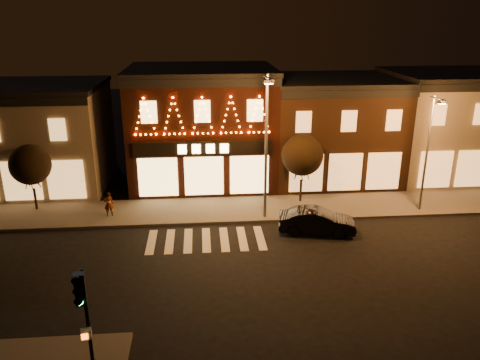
{
  "coord_description": "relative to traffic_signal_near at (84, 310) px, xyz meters",
  "views": [
    {
      "loc": [
        -0.14,
        -19.69,
        11.88
      ],
      "look_at": [
        1.87,
        4.0,
        3.46
      ],
      "focal_mm": 35.54,
      "sensor_mm": 36.0,
      "label": 1
    }
  ],
  "objects": [
    {
      "name": "dark_sedan",
      "position": [
        10.11,
        11.49,
        -2.64
      ],
      "size": [
        4.51,
        2.27,
        1.42
      ],
      "primitive_type": "imported",
      "rotation": [
        0.0,
        0.0,
        1.39
      ],
      "color": "black",
      "rests_on": "ground"
    },
    {
      "name": "traffic_signal_near",
      "position": [
        0.0,
        0.0,
        0.0
      ],
      "size": [
        0.36,
        0.48,
        4.54
      ],
      "rotation": [
        0.0,
        0.0,
        0.18
      ],
      "color": "black",
      "rests_on": "sidewalk_near"
    },
    {
      "name": "sidewalk_far",
      "position": [
        5.83,
        15.09,
        -3.28
      ],
      "size": [
        44.0,
        4.0,
        0.15
      ],
      "primitive_type": "cube",
      "color": "#47423D",
      "rests_on": "ground"
    },
    {
      "name": "tree_right",
      "position": [
        10.11,
        16.0,
        -0.07
      ],
      "size": [
        2.68,
        2.68,
        4.47
      ],
      "rotation": [
        0.0,
        0.0,
        -0.1
      ],
      "color": "black",
      "rests_on": "sidewalk_far"
    },
    {
      "name": "building_right_a",
      "position": [
        13.33,
        21.08,
        0.41
      ],
      "size": [
        9.2,
        8.28,
        7.5
      ],
      "color": "#382013",
      "rests_on": "ground"
    },
    {
      "name": "building_left",
      "position": [
        -9.17,
        21.08,
        0.31
      ],
      "size": [
        12.2,
        8.28,
        7.3
      ],
      "color": "#756653",
      "rests_on": "ground"
    },
    {
      "name": "streetlamp_right",
      "position": [
        17.27,
        13.75,
        1.01
      ],
      "size": [
        0.56,
        1.65,
        7.18
      ],
      "rotation": [
        0.0,
        0.0,
        0.17
      ],
      "color": "#59595E",
      "rests_on": "sidewalk_far"
    },
    {
      "name": "streetlamp_mid",
      "position": [
        7.41,
        13.44,
        1.8
      ],
      "size": [
        0.56,
        1.96,
        8.53
      ],
      "rotation": [
        0.0,
        0.0,
        0.1
      ],
      "color": "#59595E",
      "rests_on": "sidewalk_far"
    },
    {
      "name": "pedestrian",
      "position": [
        -1.99,
        14.57,
        -2.43
      ],
      "size": [
        0.65,
        0.51,
        1.55
      ],
      "primitive_type": "imported",
      "rotation": [
        0.0,
        0.0,
        3.42
      ],
      "color": "gray",
      "rests_on": "sidewalk_far"
    },
    {
      "name": "building_right_b",
      "position": [
        22.33,
        21.08,
        0.56
      ],
      "size": [
        9.2,
        8.28,
        7.8
      ],
      "color": "#756653",
      "rests_on": "ground"
    },
    {
      "name": "tree_left",
      "position": [
        -6.77,
        16.05,
        -0.27
      ],
      "size": [
        2.5,
        2.5,
        4.18
      ],
      "rotation": [
        0.0,
        0.0,
        0.18
      ],
      "color": "black",
      "rests_on": "sidewalk_far"
    },
    {
      "name": "ground",
      "position": [
        3.83,
        7.09,
        -3.35
      ],
      "size": [
        120.0,
        120.0,
        0.0
      ],
      "primitive_type": "plane",
      "color": "black",
      "rests_on": "ground"
    },
    {
      "name": "building_pulp",
      "position": [
        3.83,
        21.07,
        0.81
      ],
      "size": [
        10.2,
        8.34,
        8.3
      ],
      "color": "black",
      "rests_on": "ground"
    }
  ]
}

